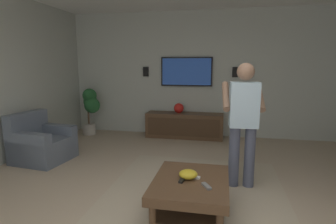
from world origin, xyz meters
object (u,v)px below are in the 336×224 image
potted_plant_tall (90,105)px  wall_speaker_left (235,72)px  armchair (41,144)px  remote_white (193,177)px  media_console (184,125)px  person_standing (243,118)px  vase_round (179,108)px  wall_speaker_right (146,72)px  tv (186,72)px  remote_black (182,180)px  remote_grey (206,186)px  coffee_table (191,188)px  bowl (188,174)px

potted_plant_tall → wall_speaker_left: 3.36m
armchair → remote_white: armchair is taller
media_console → person_standing: 2.65m
remote_white → vase_round: bearing=-64.6°
wall_speaker_right → vase_round: bearing=-107.1°
vase_round → armchair: bearing=133.9°
tv → remote_white: tv is taller
armchair → media_console: 2.93m
armchair → remote_white: (-1.15, -2.71, 0.13)m
remote_white → potted_plant_tall: bearing=-34.3°
tv → remote_black: (-3.46, -0.43, -1.05)m
wall_speaker_left → remote_grey: bearing=174.1°
tv → person_standing: 2.84m
coffee_table → remote_white: bearing=-23.8°
bowl → potted_plant_tall: bearing=41.7°
wall_speaker_left → coffee_table: bearing=171.0°
tv → vase_round: bearing=-28.8°
tv → bowl: size_ratio=5.76×
coffee_table → vase_round: size_ratio=4.55×
potted_plant_tall → bowl: bearing=-138.3°
armchair → tv: size_ratio=0.77×
media_console → vase_round: 0.41m
person_standing → potted_plant_tall: bearing=52.3°
armchair → coffee_table: (-1.20, -2.69, 0.02)m
tv → bowl: tv is taller
media_console → vase_round: (0.00, 0.13, 0.39)m
wall_speaker_left → potted_plant_tall: bearing=96.9°
remote_black → wall_speaker_left: bearing=-3.8°
armchair → wall_speaker_left: bearing=40.9°
remote_grey → vase_round: 3.43m
remote_grey → wall_speaker_left: (3.58, -0.37, 1.04)m
remote_black → remote_grey: 0.28m
person_standing → bowl: bearing=139.1°
bowl → remote_grey: (-0.18, -0.21, -0.03)m
bowl → remote_black: bowl is taller
bowl → wall_speaker_right: 3.82m
media_console → bowl: 3.18m
remote_white → remote_grey: same height
wall_speaker_left → remote_black: bearing=169.7°
tv → remote_grey: 3.78m
bowl → media_console: bearing=8.8°
armchair → wall_speaker_right: bearing=67.6°
media_console → bowl: bearing=8.8°
bowl → wall_speaker_left: size_ratio=0.91×
potted_plant_tall → remote_black: potted_plant_tall is taller
wall_speaker_left → wall_speaker_right: wall_speaker_right is taller
person_standing → vase_round: (2.33, 1.23, -0.27)m
remote_black → wall_speaker_left: wall_speaker_left is taller
person_standing → bowl: size_ratio=8.17×
armchair → wall_speaker_left: wall_speaker_left is taller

